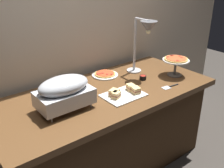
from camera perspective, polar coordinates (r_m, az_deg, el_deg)
name	(u,v)px	position (r m, az deg, el deg)	size (l,w,h in m)	color
ground_plane	(106,164)	(2.62, -1.36, -16.77)	(8.00, 8.00, 0.00)	#38332D
back_wall	(70,28)	(2.45, -8.86, 11.75)	(4.40, 0.04, 2.40)	#B7A893
buffet_table	(105,130)	(2.38, -1.45, -9.79)	(1.90, 0.84, 0.76)	brown
chafing_dish	(64,91)	(1.91, -10.19, -1.54)	(0.39, 0.24, 0.25)	#B7BABF
heat_lamp	(146,33)	(2.41, 7.20, 10.83)	(0.15, 0.31, 0.52)	#B7BABF
pizza_plate_front	(105,74)	(2.51, -1.50, 2.06)	(0.24, 0.24, 0.03)	white
pizza_plate_center	(176,61)	(2.54, 13.47, 4.74)	(0.24, 0.24, 0.17)	#595B60
sandwich_platter	(124,93)	(2.13, 2.51, -1.96)	(0.33, 0.24, 0.06)	white
sauce_cup_near	(143,77)	(2.44, 6.62, 1.41)	(0.06, 0.06, 0.04)	black
serving_spatula	(170,87)	(2.33, 12.26, -0.57)	(0.17, 0.06, 0.01)	#B7BABF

